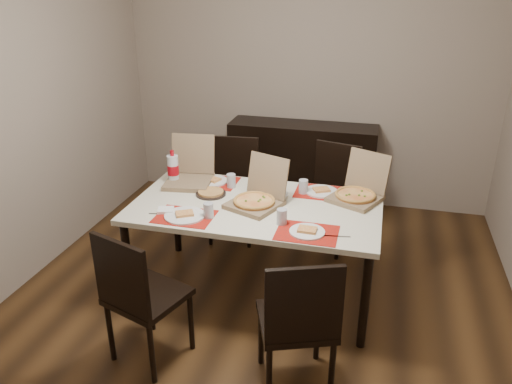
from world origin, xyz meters
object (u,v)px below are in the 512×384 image
at_px(soda_bottle, 173,169).
at_px(pizza_box_center, 257,198).
at_px(sideboard, 302,166).
at_px(chair_far_right, 331,191).
at_px(dining_table, 256,213).
at_px(chair_near_left, 139,294).
at_px(dip_bowl, 279,196).
at_px(chair_far_left, 234,184).
at_px(chair_near_right, 299,320).

bearing_deg(soda_bottle, pizza_box_center, -18.46).
distance_m(sideboard, soda_bottle, 1.70).
distance_m(sideboard, pizza_box_center, 1.72).
bearing_deg(chair_far_right, dining_table, -115.89).
height_order(chair_near_left, pizza_box_center, pizza_box_center).
bearing_deg(chair_far_right, pizza_box_center, -115.23).
bearing_deg(dip_bowl, chair_far_left, 128.56).
bearing_deg(pizza_box_center, dining_table, 130.19).
distance_m(chair_near_left, dip_bowl, 1.29).
xyz_separation_m(dining_table, chair_far_left, (-0.44, 0.89, -0.17)).
xyz_separation_m(sideboard, dip_bowl, (0.08, -1.51, 0.32)).
distance_m(dining_table, pizza_box_center, 0.12).
relative_size(chair_near_left, soda_bottle, 3.40).
bearing_deg(chair_far_left, pizza_box_center, -63.48).
relative_size(sideboard, dip_bowl, 11.59).
bearing_deg(chair_near_left, dip_bowl, 59.70).
bearing_deg(soda_bottle, dining_table, -17.96).
height_order(chair_near_left, dip_bowl, chair_near_left).
xyz_separation_m(sideboard, chair_far_right, (0.39, -0.74, 0.06)).
distance_m(chair_near_left, chair_near_right, 0.99).
xyz_separation_m(pizza_box_center, soda_bottle, (-0.76, 0.25, 0.06)).
distance_m(dining_table, soda_bottle, 0.81).
bearing_deg(chair_near_left, dining_table, 61.82).
xyz_separation_m(chair_near_left, pizza_box_center, (0.51, 0.92, 0.29)).
height_order(chair_far_left, chair_far_right, same).
bearing_deg(dip_bowl, chair_far_right, 67.87).
bearing_deg(chair_near_left, chair_far_left, 88.14).
bearing_deg(sideboard, chair_near_left, -102.12).
xyz_separation_m(sideboard, pizza_box_center, (-0.05, -1.68, 0.36)).
relative_size(chair_near_right, chair_far_right, 1.00).
bearing_deg(sideboard, chair_near_right, -80.68).
distance_m(dining_table, chair_far_right, 1.05).
height_order(chair_near_right, chair_far_left, same).
height_order(chair_far_left, soda_bottle, soda_bottle).
bearing_deg(chair_far_right, soda_bottle, -150.03).
bearing_deg(chair_far_left, sideboard, 57.62).
distance_m(sideboard, chair_far_left, 0.94).
bearing_deg(dip_bowl, chair_near_left, -120.30).
distance_m(chair_far_left, dip_bowl, 0.96).
height_order(dining_table, chair_far_right, chair_far_right).
relative_size(dining_table, chair_far_left, 1.94).
xyz_separation_m(dining_table, chair_far_right, (0.45, 0.94, -0.17)).
xyz_separation_m(sideboard, dining_table, (-0.06, -1.67, 0.23)).
relative_size(dining_table, chair_near_right, 1.94).
relative_size(chair_far_right, pizza_box_center, 1.97).
bearing_deg(soda_bottle, chair_near_left, -77.92).
relative_size(sideboard, pizza_box_center, 3.17).
bearing_deg(dining_table, chair_far_left, 116.34).
distance_m(sideboard, dip_bowl, 1.55).
xyz_separation_m(chair_far_right, dip_bowl, (-0.31, -0.77, 0.25)).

